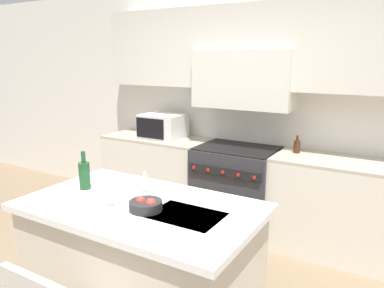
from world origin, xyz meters
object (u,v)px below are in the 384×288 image
Objects in this scene: microwave at (163,126)px; oil_bottle_on_counter at (297,146)px; fruit_bowl at (146,205)px; wine_glass_far at (145,177)px; wine_glass_near at (110,189)px; wine_bottle at (84,175)px; range_stove at (237,189)px.

oil_bottle_on_counter is at bearing 2.84° from microwave.
microwave is 2.19m from fruit_bowl.
wine_glass_far is 0.83× the size of fruit_bowl.
wine_glass_near is at bearing -107.94° from oil_bottle_on_counter.
microwave is 1.74× the size of wine_bottle.
wine_bottle is at bearing -73.07° from microwave.
wine_glass_far is 1.80m from oil_bottle_on_counter.
wine_bottle is at bearing -104.25° from range_stove.
wine_bottle reaches higher than fruit_bowl.
wine_bottle is 2.12m from oil_bottle_on_counter.
wine_glass_near is 0.98× the size of oil_bottle_on_counter.
wine_glass_far is (-0.01, -1.60, 0.59)m from range_stove.
wine_bottle is at bearing 171.72° from fruit_bowl.
wine_bottle is at bearing 158.00° from wine_glass_near.
range_stove is 0.81m from oil_bottle_on_counter.
wine_glass_far is at bearing 18.69° from wine_bottle.
wine_glass_near and wine_glass_far have the same top height.
microwave is 2.82× the size of wine_glass_far.
wine_glass_near reaches higher than fruit_bowl.
microwave is (-0.98, 0.02, 0.61)m from range_stove.
range_stove is 5.39× the size of wine_glass_far.
fruit_bowl is (0.19, -0.24, -0.08)m from wine_glass_far.
wine_bottle is 0.46m from wine_glass_far.
microwave is 1.58m from oil_bottle_on_counter.
microwave and wine_bottle have the same top height.
microwave reaches higher than fruit_bowl.
range_stove is 1.89m from wine_bottle.
oil_bottle_on_counter is (1.04, 1.84, -0.04)m from wine_bottle.
wine_glass_far reaches higher than fruit_bowl.
wine_glass_far is 0.31m from fruit_bowl.
wine_bottle is at bearing -161.31° from wine_glass_far.
oil_bottle_on_counter reaches higher than range_stove.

